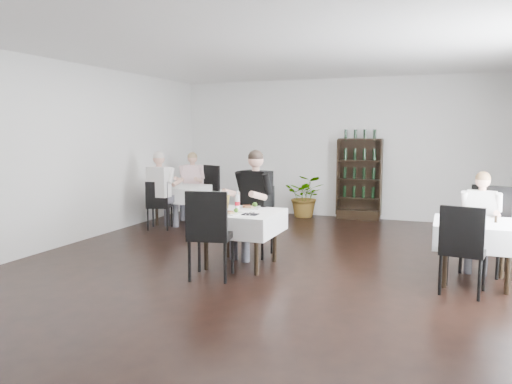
{
  "coord_description": "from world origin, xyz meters",
  "views": [
    {
      "loc": [
        2.34,
        -6.29,
        1.88
      ],
      "look_at": [
        -0.16,
        0.2,
        1.02
      ],
      "focal_mm": 35.0,
      "sensor_mm": 36.0,
      "label": 1
    }
  ],
  "objects_px": {
    "main_table": "(241,222)",
    "potted_tree": "(306,196)",
    "wine_shelf": "(359,180)",
    "diner_main": "(253,195)"
  },
  "relations": [
    {
      "from": "main_table",
      "to": "potted_tree",
      "type": "xyz_separation_m",
      "value": [
        -0.23,
        4.18,
        -0.16
      ]
    },
    {
      "from": "potted_tree",
      "to": "wine_shelf",
      "type": "bearing_deg",
      "value": 6.86
    },
    {
      "from": "wine_shelf",
      "to": "potted_tree",
      "type": "height_order",
      "value": "wine_shelf"
    },
    {
      "from": "wine_shelf",
      "to": "main_table",
      "type": "xyz_separation_m",
      "value": [
        -0.9,
        -4.31,
        -0.23
      ]
    },
    {
      "from": "wine_shelf",
      "to": "potted_tree",
      "type": "xyz_separation_m",
      "value": [
        -1.13,
        -0.14,
        -0.38
      ]
    },
    {
      "from": "wine_shelf",
      "to": "potted_tree",
      "type": "bearing_deg",
      "value": -173.14
    },
    {
      "from": "diner_main",
      "to": "potted_tree",
      "type": "bearing_deg",
      "value": 92.96
    },
    {
      "from": "wine_shelf",
      "to": "main_table",
      "type": "relative_size",
      "value": 1.7
    },
    {
      "from": "wine_shelf",
      "to": "main_table",
      "type": "bearing_deg",
      "value": -101.78
    },
    {
      "from": "wine_shelf",
      "to": "potted_tree",
      "type": "distance_m",
      "value": 1.2
    }
  ]
}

